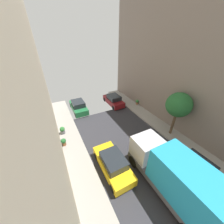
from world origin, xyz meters
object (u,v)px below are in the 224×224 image
object	(u,v)px
parked_car_right_4	(114,100)
street_tree_1	(179,105)
potted_plant_2	(137,102)
parked_car_right_3	(194,167)
delivery_truck	(174,175)
potted_plant_1	(64,142)
parked_car_left_2	(113,164)
potted_plant_0	(62,130)
parked_car_left_3	(78,106)

from	to	relation	value
parked_car_right_4	street_tree_1	size ratio (longest dim) A/B	0.89
street_tree_1	potted_plant_2	distance (m)	7.85
parked_car_right_3	parked_car_right_4	xyz separation A→B (m)	(0.00, 13.23, 0.00)
delivery_truck	street_tree_1	distance (m)	6.74
delivery_truck	potted_plant_1	bearing A→B (deg)	126.97
parked_car_left_2	potted_plant_1	size ratio (longest dim) A/B	5.28
parked_car_right_4	potted_plant_2	size ratio (longest dim) A/B	5.42
parked_car_right_4	delivery_truck	xyz separation A→B (m)	(-2.70, -13.30, 1.07)
potted_plant_0	parked_car_right_3	bearing A→B (deg)	-48.79
potted_plant_1	potted_plant_2	xyz separation A→B (m)	(11.55, 3.69, 0.00)
parked_car_right_4	potted_plant_1	distance (m)	10.17
parked_car_left_3	street_tree_1	bearing A→B (deg)	-51.49
potted_plant_0	potted_plant_2	bearing A→B (deg)	9.18
parked_car_left_2	potted_plant_2	size ratio (longest dim) A/B	5.42
parked_car_left_3	parked_car_right_4	distance (m)	5.42
delivery_truck	street_tree_1	size ratio (longest dim) A/B	1.40
parked_car_left_2	delivery_truck	world-z (taller)	delivery_truck
parked_car_left_3	potted_plant_2	world-z (taller)	parked_car_left_3
potted_plant_0	potted_plant_2	distance (m)	11.51
parked_car_left_3	street_tree_1	size ratio (longest dim) A/B	0.89
parked_car_right_3	delivery_truck	size ratio (longest dim) A/B	0.64
parked_car_right_3	parked_car_right_4	world-z (taller)	same
delivery_truck	parked_car_left_3	bearing A→B (deg)	101.07
parked_car_right_4	street_tree_1	distance (m)	9.85
parked_car_left_2	potted_plant_0	size ratio (longest dim) A/B	4.90
parked_car_left_3	potted_plant_1	world-z (taller)	parked_car_left_3
parked_car_right_4	delivery_truck	world-z (taller)	delivery_truck
parked_car_left_3	delivery_truck	distance (m)	14.10
parked_car_right_3	potted_plant_0	size ratio (longest dim) A/B	4.90
street_tree_1	potted_plant_2	xyz separation A→B (m)	(0.81, 7.19, -3.05)
parked_car_left_2	potted_plant_1	bearing A→B (deg)	124.62
potted_plant_2	delivery_truck	bearing A→B (deg)	-116.98
parked_car_left_2	parked_car_right_4	bearing A→B (deg)	61.82
parked_car_right_4	delivery_truck	distance (m)	13.61
parked_car_left_2	street_tree_1	bearing A→B (deg)	7.06
delivery_truck	street_tree_1	bearing A→B (deg)	40.00
potted_plant_2	potted_plant_1	bearing A→B (deg)	-162.27
parked_car_left_2	parked_car_left_3	distance (m)	10.58
parked_car_left_3	potted_plant_1	bearing A→B (deg)	-116.54
potted_plant_0	potted_plant_2	xyz separation A→B (m)	(11.36, 1.84, -0.01)
parked_car_right_3	potted_plant_2	bearing A→B (deg)	74.74
parked_car_left_2	parked_car_left_3	size ratio (longest dim) A/B	1.00
street_tree_1	potted_plant_1	bearing A→B (deg)	161.97
delivery_truck	potted_plant_0	world-z (taller)	delivery_truck
potted_plant_2	potted_plant_0	bearing A→B (deg)	-170.82
parked_car_left_2	street_tree_1	distance (m)	8.26
delivery_truck	parked_car_right_3	bearing A→B (deg)	1.34
delivery_truck	potted_plant_0	bearing A→B (deg)	120.38
parked_car_left_3	parked_car_left_2	bearing A→B (deg)	-90.00
parked_car_left_2	delivery_truck	bearing A→B (deg)	-49.99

